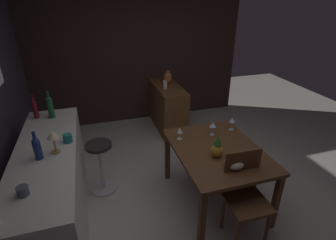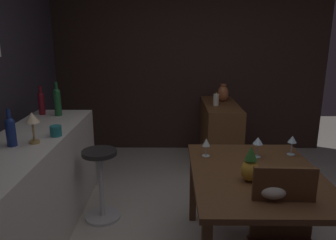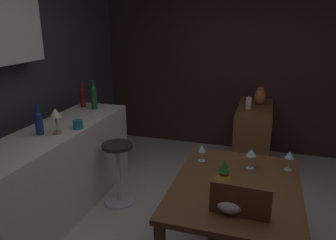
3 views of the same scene
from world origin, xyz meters
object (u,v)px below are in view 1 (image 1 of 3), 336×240
object	(u,v)px
wine_bottle_cobalt	(37,147)
wine_bottle_green	(50,106)
pineapple_centerpiece	(217,148)
counter_lamp	(53,137)
dining_table	(217,155)
fruit_bowl	(234,163)
pillar_candle_tall	(165,84)
cup_slate	(23,191)
bar_stool	(101,166)
chair_near_window	(244,194)
wine_bottle_ruby	(35,108)
wine_glass_right	(213,125)
sideboard_cabinet	(168,107)
cup_teal	(68,138)
wine_glass_left	(232,120)
vase_copper	(168,77)
wine_glass_center	(180,131)

from	to	relation	value
wine_bottle_cobalt	wine_bottle_green	size ratio (longest dim) A/B	0.82
pineapple_centerpiece	counter_lamp	world-z (taller)	counter_lamp
dining_table	pineapple_centerpiece	distance (m)	0.25
fruit_bowl	pillar_candle_tall	world-z (taller)	pillar_candle_tall
dining_table	cup_slate	distance (m)	1.94
bar_stool	chair_near_window	bearing A→B (deg)	-129.78
wine_bottle_ruby	wine_glass_right	bearing A→B (deg)	-111.14
sideboard_cabinet	chair_near_window	distance (m)	2.55
wine_bottle_cobalt	cup_teal	distance (m)	0.36
dining_table	wine_bottle_green	xyz separation A→B (m)	(1.06, 1.79, 0.40)
wine_glass_left	wine_bottle_cobalt	size ratio (longest dim) A/B	0.57
wine_bottle_ruby	cup_slate	distance (m)	1.50
wine_bottle_cobalt	wine_bottle_ruby	size ratio (longest dim) A/B	0.96
wine_glass_left	vase_copper	xyz separation A→B (m)	(1.80, 0.30, 0.07)
pineapple_centerpiece	fruit_bowl	world-z (taller)	pineapple_centerpiece
fruit_bowl	cup_slate	world-z (taller)	cup_slate
dining_table	wine_bottle_green	bearing A→B (deg)	59.46
wine_glass_left	wine_bottle_ruby	size ratio (longest dim) A/B	0.55
cup_teal	wine_bottle_cobalt	bearing A→B (deg)	134.55
wine_glass_right	wine_bottle_cobalt	bearing A→B (deg)	95.76
wine_glass_center	pillar_candle_tall	distance (m)	1.61
cup_teal	wine_bottle_green	bearing A→B (deg)	16.98
cup_teal	counter_lamp	world-z (taller)	counter_lamp
sideboard_cabinet	dining_table	bearing A→B (deg)	179.04
wine_glass_center	fruit_bowl	bearing A→B (deg)	-154.36
wine_glass_right	wine_glass_center	world-z (taller)	wine_glass_right
chair_near_window	bar_stool	bearing A→B (deg)	50.22
pineapple_centerpiece	wine_bottle_cobalt	xyz separation A→B (m)	(0.25, 1.74, 0.18)
dining_table	wine_glass_center	size ratio (longest dim) A/B	8.15
cup_teal	counter_lamp	distance (m)	0.25
chair_near_window	counter_lamp	world-z (taller)	counter_lamp
wine_bottle_ruby	wine_bottle_cobalt	bearing A→B (deg)	-171.49
pineapple_centerpiece	wine_bottle_cobalt	bearing A→B (deg)	81.71
cup_slate	vase_copper	size ratio (longest dim) A/B	0.52
pillar_candle_tall	dining_table	bearing A→B (deg)	-178.54
wine_glass_left	counter_lamp	size ratio (longest dim) A/B	0.67
chair_near_window	wine_glass_right	world-z (taller)	chair_near_window
wine_glass_center	pillar_candle_tall	size ratio (longest dim) A/B	0.87
chair_near_window	wine_bottle_green	distance (m)	2.48
dining_table	sideboard_cabinet	bearing A→B (deg)	-0.96
wine_glass_center	counter_lamp	bearing A→B (deg)	96.45
chair_near_window	cup_teal	distance (m)	1.90
wine_glass_left	dining_table	bearing A→B (deg)	134.23
wine_bottle_cobalt	vase_copper	xyz separation A→B (m)	(2.06, -1.91, -0.09)
wine_bottle_ruby	vase_copper	xyz separation A→B (m)	(1.07, -2.06, -0.10)
dining_table	pillar_candle_tall	size ratio (longest dim) A/B	7.08
wine_bottle_cobalt	pillar_candle_tall	bearing A→B (deg)	-44.77
cup_teal	pillar_candle_tall	bearing A→B (deg)	-44.66
fruit_bowl	wine_bottle_cobalt	world-z (taller)	wine_bottle_cobalt
pineapple_centerpiece	counter_lamp	size ratio (longest dim) A/B	1.03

